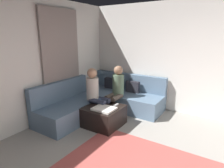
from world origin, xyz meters
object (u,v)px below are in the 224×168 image
object	(u,v)px
game_remote	(116,105)
ottoman	(104,116)
sectional_couch	(102,101)
person_on_couch_back	(116,89)
coffee_mug	(100,101)
person_on_couch_side	(96,92)

from	to	relation	value
game_remote	ottoman	bearing A→B (deg)	-129.29
sectional_couch	person_on_couch_back	size ratio (longest dim) A/B	2.12
ottoman	game_remote	xyz separation A→B (m)	(0.18, 0.22, 0.22)
sectional_couch	game_remote	size ratio (longest dim) A/B	17.00
sectional_couch	ottoman	world-z (taller)	sectional_couch
ottoman	person_on_couch_back	world-z (taller)	person_on_couch_back
sectional_couch	coffee_mug	xyz separation A→B (m)	(0.23, -0.41, 0.19)
sectional_couch	game_remote	bearing A→B (deg)	-30.61
coffee_mug	person_on_couch_side	distance (m)	0.21
coffee_mug	person_on_couch_side	xyz separation A→B (m)	(-0.09, -0.03, 0.19)
ottoman	person_on_couch_side	xyz separation A→B (m)	(-0.31, 0.15, 0.45)
coffee_mug	person_on_couch_back	distance (m)	0.53
coffee_mug	game_remote	bearing A→B (deg)	5.71
sectional_couch	person_on_couch_side	world-z (taller)	person_on_couch_side
person_on_couch_back	person_on_couch_side	bearing A→B (deg)	65.83
coffee_mug	person_on_couch_back	world-z (taller)	person_on_couch_back
game_remote	sectional_couch	bearing A→B (deg)	149.39
sectional_couch	coffee_mug	world-z (taller)	sectional_couch
coffee_mug	person_on_couch_side	world-z (taller)	person_on_couch_side
game_remote	person_on_couch_side	bearing A→B (deg)	-171.34
sectional_couch	person_on_couch_back	bearing A→B (deg)	8.38
coffee_mug	game_remote	distance (m)	0.40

